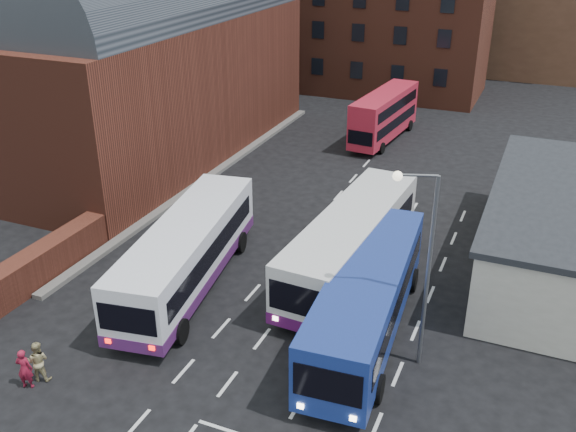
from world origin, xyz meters
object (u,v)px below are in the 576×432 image
at_px(bus_white_outbound, 187,250).
at_px(pedestrian_beige, 38,361).
at_px(bus_white_inbound, 351,240).
at_px(bus_red_double, 384,115).
at_px(street_lamp, 422,254).
at_px(pedestrian_red, 25,369).
at_px(bus_blue, 367,296).

height_order(bus_white_outbound, pedestrian_beige, bus_white_outbound).
bearing_deg(pedestrian_beige, bus_white_inbound, -144.02).
distance_m(bus_red_double, street_lamp, 28.59).
height_order(bus_red_double, street_lamp, street_lamp).
distance_m(bus_white_outbound, bus_white_inbound, 8.08).
bearing_deg(pedestrian_red, bus_red_double, -115.19).
distance_m(bus_white_outbound, pedestrian_beige, 8.64).
bearing_deg(bus_red_double, bus_white_outbound, 89.23).
relative_size(bus_white_outbound, street_lamp, 1.52).
height_order(bus_white_inbound, pedestrian_beige, bus_white_inbound).
distance_m(bus_white_inbound, pedestrian_beige, 15.24).
height_order(bus_red_double, pedestrian_beige, bus_red_double).
xyz_separation_m(street_lamp, pedestrian_red, (-13.42, -7.32, -4.19)).
xyz_separation_m(bus_white_outbound, bus_blue, (9.17, -0.54, -0.02)).
xyz_separation_m(bus_white_outbound, pedestrian_beige, (-1.77, -8.37, -1.14)).
xyz_separation_m(bus_white_inbound, bus_red_double, (-4.17, 21.42, 0.03)).
bearing_deg(bus_red_double, bus_white_inbound, 106.58).
bearing_deg(pedestrian_red, bus_blue, -160.20).
distance_m(pedestrian_red, pedestrian_beige, 0.58).
height_order(bus_blue, street_lamp, street_lamp).
height_order(bus_white_inbound, pedestrian_red, bus_white_inbound).
bearing_deg(bus_white_inbound, bus_white_outbound, 33.30).
height_order(bus_blue, pedestrian_beige, bus_blue).
relative_size(bus_blue, street_lamp, 1.49).
xyz_separation_m(bus_white_inbound, pedestrian_red, (-8.92, -12.98, -1.16)).
distance_m(bus_white_inbound, bus_red_double, 21.82).
xyz_separation_m(bus_white_inbound, pedestrian_beige, (-8.76, -12.42, -1.16)).
distance_m(bus_blue, pedestrian_beige, 13.50).
xyz_separation_m(bus_white_outbound, street_lamp, (11.50, -1.62, 3.05)).
height_order(street_lamp, pedestrian_red, street_lamp).
bearing_deg(pedestrian_red, bus_white_outbound, -119.45).
xyz_separation_m(bus_red_double, pedestrian_beige, (-4.60, -33.84, -1.20)).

